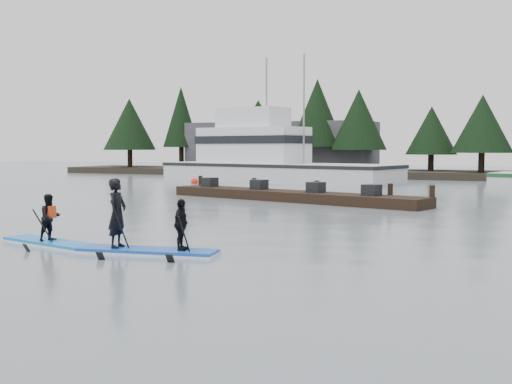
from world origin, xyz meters
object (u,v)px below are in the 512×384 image
at_px(fishing_boat_large, 270,171).
at_px(floating_dock, 290,196).
at_px(paddleboard_solo, 50,229).
at_px(paddleboard_duo, 143,229).

height_order(fishing_boat_large, floating_dock, fishing_boat_large).
distance_m(paddleboard_solo, paddleboard_duo, 3.07).
bearing_deg(fishing_boat_large, paddleboard_solo, -64.10).
relative_size(paddleboard_solo, paddleboard_duo, 0.94).
xyz_separation_m(fishing_boat_large, floating_dock, (7.80, -16.32, -0.58)).
distance_m(fishing_boat_large, paddleboard_solo, 32.98).
distance_m(floating_dock, paddleboard_solo, 15.96).
xyz_separation_m(fishing_boat_large, paddleboard_solo, (6.88, -32.25, -0.38)).
relative_size(floating_dock, paddleboard_solo, 4.21).
bearing_deg(paddleboard_duo, fishing_boat_large, 98.19).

